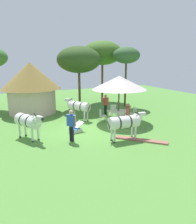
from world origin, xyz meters
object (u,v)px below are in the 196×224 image
(patio_dining_table, at_px, (118,112))
(zebra_toward_hut, at_px, (28,121))
(patio_chair_west_end, at_px, (102,115))
(striped_lounge_chair, at_px, (76,128))
(guest_behind_table, at_px, (105,103))
(patio_chair_east_end, at_px, (134,112))
(patio_chair_near_hut, at_px, (121,118))
(zebra_by_umbrella, at_px, (79,106))
(zebra_nearest_camera, at_px, (125,122))
(guest_beside_umbrella, at_px, (128,113))
(standing_watcher, at_px, (71,123))
(thatched_hut, at_px, (31,85))
(acacia_tree_behind_hut, at_px, (79,60))
(patio_chair_near_lawn, at_px, (114,110))
(acacia_tree_far_lawn, at_px, (102,53))
(shade_umbrella, at_px, (119,83))
(acacia_tree_left_background, at_px, (126,56))

(patio_dining_table, distance_m, zebra_toward_hut, 6.30)
(patio_dining_table, relative_size, patio_chair_west_end, 1.68)
(striped_lounge_chair, bearing_deg, guest_behind_table, -68.35)
(patio_chair_east_end, xyz_separation_m, patio_chair_west_end, (-2.37, 0.42, 0.00))
(patio_chair_near_hut, distance_m, patio_chair_east_end, 1.93)
(patio_dining_table, height_order, zebra_by_umbrella, zebra_by_umbrella)
(patio_dining_table, relative_size, zebra_nearest_camera, 0.64)
(guest_behind_table, bearing_deg, patio_chair_west_end, 39.61)
(guest_beside_umbrella, bearing_deg, zebra_nearest_camera, -7.82)
(guest_behind_table, height_order, zebra_nearest_camera, guest_behind_table)
(standing_watcher, relative_size, zebra_toward_hut, 0.85)
(thatched_hut, height_order, patio_chair_east_end, thatched_hut)
(guest_beside_umbrella, relative_size, standing_watcher, 0.94)
(zebra_nearest_camera, distance_m, zebra_by_umbrella, 4.84)
(patio_dining_table, bearing_deg, patio_chair_east_end, -5.69)
(patio_dining_table, bearing_deg, standing_watcher, -151.88)
(patio_chair_east_end, bearing_deg, standing_watcher, 117.18)
(zebra_nearest_camera, distance_m, acacia_tree_behind_hut, 9.03)
(patio_chair_near_lawn, xyz_separation_m, zebra_by_umbrella, (-2.72, 0.30, 0.48))
(striped_lounge_chair, relative_size, acacia_tree_far_lawn, 0.16)
(shade_umbrella, xyz_separation_m, guest_beside_umbrella, (-0.29, -1.62, -1.76))
(patio_chair_near_lawn, distance_m, standing_watcher, 5.67)
(thatched_hut, bearing_deg, guest_behind_table, -33.00)
(patio_chair_east_end, relative_size, patio_chair_west_end, 1.00)
(standing_watcher, height_order, acacia_tree_behind_hut, acacia_tree_behind_hut)
(patio_chair_near_hut, bearing_deg, zebra_toward_hut, -160.46)
(striped_lounge_chair, bearing_deg, standing_watcher, 134.32)
(zebra_by_umbrella, height_order, acacia_tree_behind_hut, acacia_tree_behind_hut)
(shade_umbrella, xyz_separation_m, zebra_by_umbrella, (-2.45, 1.48, -1.73))
(thatched_hut, xyz_separation_m, zebra_nearest_camera, (3.57, -8.36, -1.26))
(acacia_tree_left_background, bearing_deg, striped_lounge_chair, -143.37)
(acacia_tree_far_lawn, bearing_deg, standing_watcher, -124.73)
(thatched_hut, relative_size, acacia_tree_left_background, 0.86)
(zebra_toward_hut, bearing_deg, shade_umbrella, 160.97)
(guest_beside_umbrella, distance_m, zebra_nearest_camera, 2.09)
(standing_watcher, xyz_separation_m, zebra_toward_hut, (-2.00, 1.32, -0.02))
(thatched_hut, relative_size, acacia_tree_behind_hut, 0.86)
(acacia_tree_left_background, bearing_deg, shade_umbrella, -127.65)
(acacia_tree_behind_hut, bearing_deg, acacia_tree_far_lawn, 29.56)
(patio_chair_east_end, bearing_deg, acacia_tree_left_background, -18.63)
(striped_lounge_chair, xyz_separation_m, acacia_tree_far_lawn, (5.64, 7.85, 4.64))
(standing_watcher, xyz_separation_m, zebra_nearest_camera, (2.66, -1.02, -0.04))
(striped_lounge_chair, height_order, acacia_tree_far_lawn, acacia_tree_far_lawn)
(shade_umbrella, bearing_deg, zebra_nearest_camera, -115.50)
(thatched_hut, relative_size, patio_dining_table, 3.06)
(zebra_nearest_camera, height_order, acacia_tree_behind_hut, acacia_tree_behind_hut)
(patio_chair_west_end, height_order, acacia_tree_behind_hut, acacia_tree_behind_hut)
(patio_chair_near_hut, bearing_deg, acacia_tree_behind_hut, 116.60)
(standing_watcher, relative_size, zebra_by_umbrella, 0.86)
(patio_chair_east_end, height_order, patio_chair_near_lawn, same)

